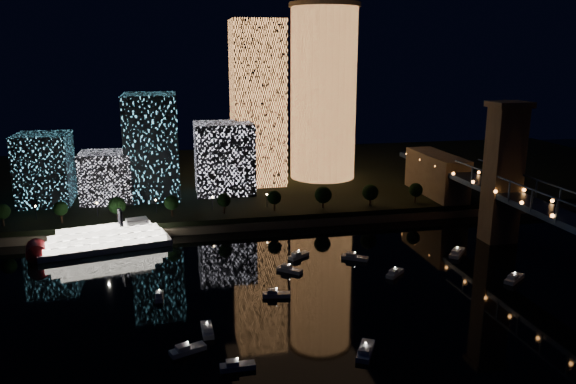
# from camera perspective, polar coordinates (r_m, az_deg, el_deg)

# --- Properties ---
(ground) EXTENTS (520.00, 520.00, 0.00)m
(ground) POSITION_cam_1_polar(r_m,az_deg,el_deg) (148.32, 8.88, -12.72)
(ground) COLOR black
(ground) RESTS_ON ground
(far_bank) EXTENTS (420.00, 160.00, 5.00)m
(far_bank) POSITION_cam_1_polar(r_m,az_deg,el_deg) (294.59, -2.00, 1.51)
(far_bank) COLOR black
(far_bank) RESTS_ON ground
(seawall) EXTENTS (420.00, 6.00, 3.00)m
(seawall) POSITION_cam_1_polar(r_m,az_deg,el_deg) (220.85, 1.46, -3.05)
(seawall) COLOR #6B5E4C
(seawall) RESTS_ON ground
(tower_cylindrical) EXTENTS (34.00, 34.00, 84.00)m
(tower_cylindrical) POSITION_cam_1_polar(r_m,az_deg,el_deg) (278.65, 3.62, 10.05)
(tower_cylindrical) COLOR #F4964E
(tower_cylindrical) RESTS_ON far_bank
(tower_rectangular) EXTENTS (23.83, 23.83, 75.83)m
(tower_rectangular) POSITION_cam_1_polar(r_m,az_deg,el_deg) (266.02, -3.09, 8.96)
(tower_rectangular) COLOR #F4964E
(tower_rectangular) RESTS_ON far_bank
(midrise_blocks) EXTENTS (97.60, 29.35, 44.33)m
(midrise_blocks) POSITION_cam_1_polar(r_m,az_deg,el_deg) (249.12, -14.36, 3.46)
(midrise_blocks) COLOR white
(midrise_blocks) RESTS_ON far_bank
(riverboat) EXTENTS (47.91, 19.22, 14.16)m
(riverboat) POSITION_cam_1_polar(r_m,az_deg,el_deg) (203.31, -18.62, -4.70)
(riverboat) COLOR silver
(riverboat) RESTS_ON ground
(motorboats) EXTENTS (109.15, 73.76, 2.78)m
(motorboats) POSITION_cam_1_polar(r_m,az_deg,el_deg) (161.09, 6.00, -10.06)
(motorboats) COLOR silver
(motorboats) RESTS_ON ground
(esplanade_trees) EXTENTS (165.78, 6.97, 8.99)m
(esplanade_trees) POSITION_cam_1_polar(r_m,az_deg,el_deg) (220.07, -5.04, -0.73)
(esplanade_trees) COLOR black
(esplanade_trees) RESTS_ON far_bank
(street_lamps) EXTENTS (132.70, 0.70, 5.65)m
(street_lamps) POSITION_cam_1_polar(r_m,az_deg,el_deg) (225.36, -7.68, -0.83)
(street_lamps) COLOR black
(street_lamps) RESTS_ON far_bank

